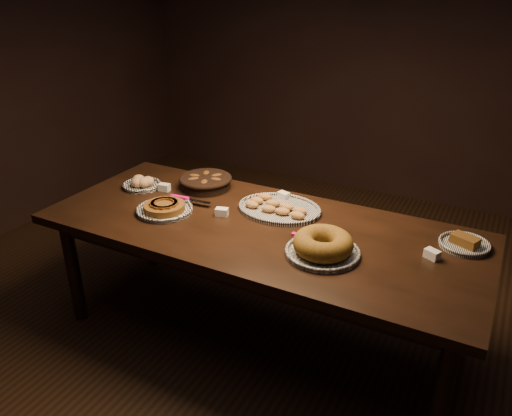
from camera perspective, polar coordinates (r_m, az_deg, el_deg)
The scene contains 9 objects.
ground at distance 3.13m, azimuth 0.30°, elevation -14.23°, with size 5.00×5.00×0.00m, color black.
buffet_table at distance 2.75m, azimuth 0.34°, elevation -3.29°, with size 2.40×1.00×0.75m.
apple_tart_plate at distance 2.90m, azimuth -10.38°, elevation -0.01°, with size 0.36×0.35×0.06m.
madeleine_platter at distance 2.87m, azimuth 2.57°, elevation 0.02°, with size 0.49×0.39×0.05m.
bundt_cake_plate at distance 2.44m, azimuth 7.64°, elevation -4.30°, with size 0.38×0.37×0.11m.
croissant_basket at distance 3.18m, azimuth -5.79°, elevation 3.08°, with size 0.37×0.37×0.08m.
bread_roll_plate at distance 3.26m, azimuth -12.91°, elevation 2.78°, with size 0.24×0.24×0.08m.
loaf_plate at distance 2.71m, azimuth 22.72°, elevation -3.75°, with size 0.25×0.25×0.06m.
tent_cards at distance 2.78m, azimuth 2.58°, elevation -0.74°, with size 1.72×0.43×0.04m.
Camera 1 is at (1.12, -2.15, 1.99)m, focal length 35.00 mm.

